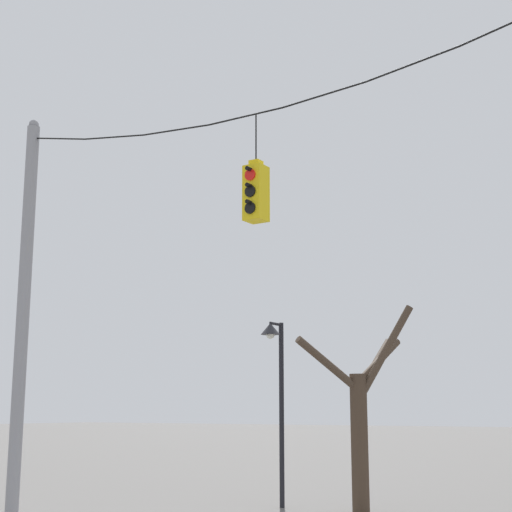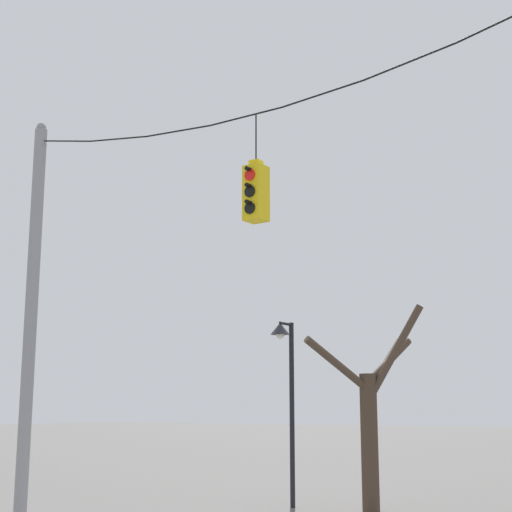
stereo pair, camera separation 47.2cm
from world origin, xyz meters
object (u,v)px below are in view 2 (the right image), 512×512
(utility_pole_left, at_px, (31,317))
(bare_tree, at_px, (372,413))
(traffic_light_near_left_pole, at_px, (256,192))
(street_lamp, at_px, (286,368))

(utility_pole_left, distance_m, bare_tree, 8.06)
(utility_pole_left, relative_size, bare_tree, 1.75)
(bare_tree, bearing_deg, traffic_light_near_left_pole, -80.32)
(utility_pole_left, height_order, bare_tree, utility_pole_left)
(traffic_light_near_left_pole, xyz_separation_m, bare_tree, (-1.10, 6.43, -3.68))
(bare_tree, bearing_deg, utility_pole_left, -124.90)
(utility_pole_left, relative_size, traffic_light_near_left_pole, 4.41)
(traffic_light_near_left_pole, distance_m, bare_tree, 7.49)
(traffic_light_near_left_pole, height_order, street_lamp, traffic_light_near_left_pole)
(street_lamp, relative_size, bare_tree, 0.93)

